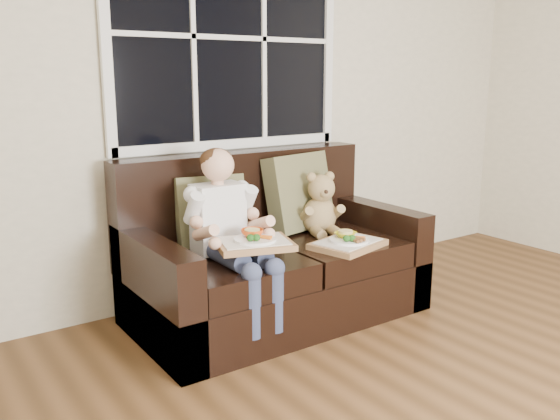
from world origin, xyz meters
TOP-DOWN VIEW (x-y plane):
  - window_back at (-0.37, 2.48)m, footprint 1.62×0.04m
  - loveseat at (-0.37, 2.02)m, footprint 1.70×0.92m
  - pillow_left at (-0.69, 2.17)m, footprint 0.43×0.25m
  - pillow_right at (-0.05, 2.17)m, footprint 0.52×0.31m
  - child at (-0.74, 1.90)m, footprint 0.40×0.60m
  - teddy_bear at (0.01, 2.02)m, footprint 0.28×0.33m
  - tray_left at (-0.69, 1.70)m, footprint 0.46×0.40m
  - tray_right at (-0.07, 1.67)m, footprint 0.46×0.39m

SIDE VIEW (x-z plane):
  - loveseat at x=-0.37m, z-range -0.17..0.79m
  - tray_right at x=-0.07m, z-range 0.43..0.52m
  - tray_left at x=-0.69m, z-range 0.53..0.62m
  - teddy_bear at x=0.01m, z-range 0.41..0.81m
  - pillow_left at x=-0.69m, z-range 0.44..0.86m
  - child at x=-0.74m, z-range 0.20..1.11m
  - pillow_right at x=-0.05m, z-range 0.44..0.94m
  - window_back at x=-0.37m, z-range 0.96..2.33m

